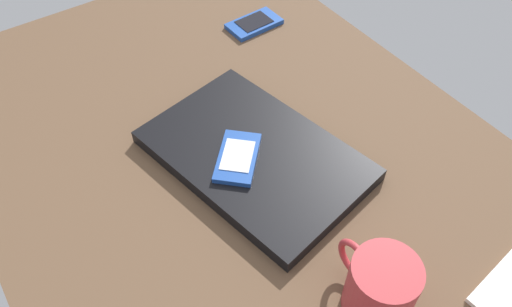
% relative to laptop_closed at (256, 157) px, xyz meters
% --- Properties ---
extents(desk_surface, '(1.20, 0.80, 0.03)m').
position_rel_laptop_closed_xyz_m(desk_surface, '(0.00, 0.01, -0.03)').
color(desk_surface, brown).
rests_on(desk_surface, ground).
extents(laptop_closed, '(0.39, 0.29, 0.02)m').
position_rel_laptop_closed_xyz_m(laptop_closed, '(0.00, 0.00, 0.00)').
color(laptop_closed, black).
rests_on(laptop_closed, desk_surface).
extents(cell_phone_on_laptop, '(0.12, 0.12, 0.01)m').
position_rel_laptop_closed_xyz_m(cell_phone_on_laptop, '(0.00, 0.03, 0.02)').
color(cell_phone_on_laptop, '#1E479E').
rests_on(cell_phone_on_laptop, laptop_closed).
extents(cell_phone_on_desk, '(0.07, 0.11, 0.01)m').
position_rel_laptop_closed_xyz_m(cell_phone_on_desk, '(0.32, -0.21, -0.01)').
color(cell_phone_on_desk, '#1E479E').
rests_on(cell_phone_on_desk, desk_surface).
extents(coffee_mug, '(0.12, 0.09, 0.10)m').
position_rel_laptop_closed_xyz_m(coffee_mug, '(-0.29, 0.01, 0.04)').
color(coffee_mug, '#B23338').
rests_on(coffee_mug, desk_surface).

